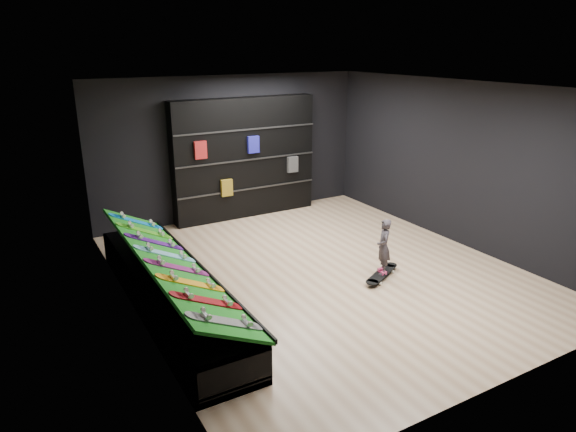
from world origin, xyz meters
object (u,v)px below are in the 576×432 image
display_rack (170,293)px  floor_skateboard (382,275)px  back_shelving (245,158)px  child (383,257)px

display_rack → floor_skateboard: size_ratio=4.59×
display_rack → floor_skateboard: bearing=-12.0°
display_rack → back_shelving: 4.44m
display_rack → child: child is taller
display_rack → floor_skateboard: (3.29, -0.70, -0.21)m
child → back_shelving: bearing=-143.2°
display_rack → floor_skateboard: display_rack is taller
back_shelving → floor_skateboard: back_shelving is taller
back_shelving → display_rack: bearing=-129.8°
floor_skateboard → child: child is taller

